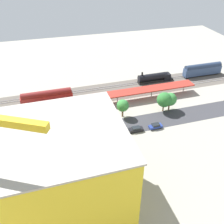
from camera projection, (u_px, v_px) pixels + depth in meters
name	position (u px, v px, depth m)	size (l,w,h in m)	color
ground_plane	(110.00, 120.00, 86.23)	(194.49, 194.49, 0.00)	#9E998C
rail_bed	(98.00, 93.00, 101.57)	(121.56, 14.99, 0.01)	#5B544C
street_asphalt	(114.00, 128.00, 82.45)	(121.56, 9.00, 0.01)	#38383D
track_rails	(98.00, 93.00, 101.47)	(121.54, 11.04, 0.12)	#9E9EA8
platform_canopy_near	(117.00, 94.00, 93.87)	(63.31, 6.25, 3.96)	#A82D23
locomotive	(155.00, 78.00, 109.18)	(16.21, 3.30, 5.31)	black
passenger_coach	(203.00, 69.00, 113.59)	(18.47, 3.23, 5.77)	black
freight_coach_far	(47.00, 98.00, 92.61)	(18.99, 3.30, 6.04)	black
parked_car_0	(156.00, 126.00, 82.16)	(4.55, 2.12, 1.64)	black
parked_car_1	(136.00, 129.00, 80.80)	(4.67, 2.01, 1.59)	black
parked_car_2	(118.00, 132.00, 79.70)	(4.46, 1.94, 1.67)	black
parked_car_3	(96.00, 135.00, 78.38)	(4.05, 1.80, 1.71)	black
parked_car_4	(72.00, 140.00, 76.40)	(4.17, 1.83, 1.56)	black
construction_building	(55.00, 174.00, 52.42)	(29.06, 23.99, 21.02)	yellow
construction_roof_slab	(47.00, 135.00, 46.39)	(29.66, 24.59, 0.40)	#ADA89E
box_truck_0	(48.00, 152.00, 70.81)	(9.25, 2.75, 3.52)	black
box_truck_1	(9.00, 160.00, 67.79)	(10.14, 3.52, 3.63)	black
box_truck_2	(47.00, 149.00, 71.44)	(9.89, 2.54, 3.60)	black
street_tree_0	(164.00, 100.00, 88.36)	(5.36, 5.36, 7.42)	brown
street_tree_1	(106.00, 106.00, 83.86)	(4.07, 4.07, 7.46)	brown
street_tree_2	(26.00, 118.00, 76.83)	(5.96, 5.96, 9.01)	brown
street_tree_3	(123.00, 106.00, 85.54)	(4.28, 4.28, 6.69)	brown
street_tree_4	(170.00, 99.00, 89.27)	(4.77, 4.77, 6.79)	brown
street_tree_5	(67.00, 115.00, 79.90)	(6.23, 6.23, 8.23)	brown
traffic_light	(52.00, 138.00, 71.80)	(0.50, 0.36, 6.30)	#333333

